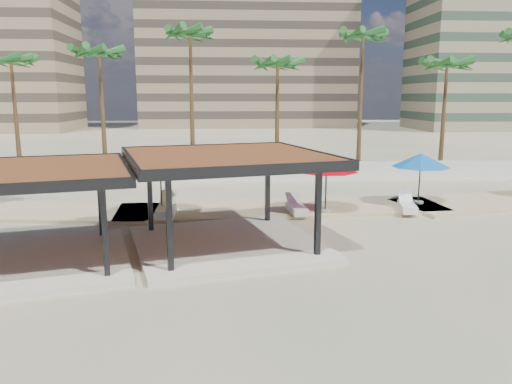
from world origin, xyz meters
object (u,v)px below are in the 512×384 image
umbrella_c (327,164)px  lounger_c (407,206)px  pavilion_central (227,191)px  pavilion_west (26,207)px  lounger_a (167,209)px  lounger_b (296,208)px

umbrella_c → lounger_c: (3.99, 0.05, -2.09)m
pavilion_central → pavilion_west: bearing=179.9°
pavilion_central → lounger_a: size_ratio=3.47×
lounger_a → lounger_c: lounger_a is taller
pavilion_central → lounger_b: bearing=39.9°
pavilion_west → umbrella_c: pavilion_west is taller
pavilion_central → umbrella_c: pavilion_central is taller
umbrella_c → pavilion_central: bearing=-135.6°
lounger_b → pavilion_central: bearing=139.2°
pavilion_west → umbrella_c: (11.29, 6.29, 0.48)m
umbrella_c → lounger_c: bearing=0.7°
lounger_c → pavilion_central: bearing=130.0°
umbrella_c → lounger_b: umbrella_c is taller
lounger_b → umbrella_c: bearing=-97.1°
pavilion_central → pavilion_west: (-6.58, -1.68, -0.13)m
pavilion_central → lounger_c: bearing=13.7°
pavilion_west → lounger_b: pavilion_west is taller
pavilion_west → umbrella_c: size_ratio=2.04×
pavilion_central → lounger_b: size_ratio=4.08×
pavilion_central → pavilion_west: 6.79m
lounger_c → umbrella_c: bearing=102.5°
pavilion_west → lounger_c: 16.61m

